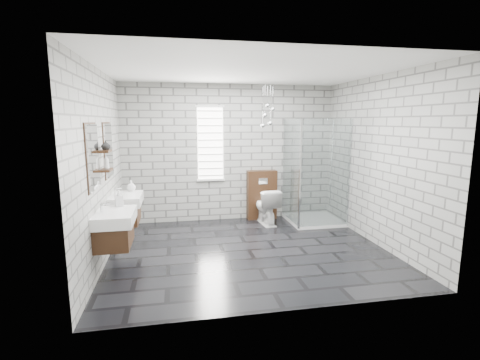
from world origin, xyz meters
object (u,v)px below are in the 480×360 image
object	(u,v)px
vanity_right	(123,201)
cistern_panel	(262,195)
vanity_left	(112,219)
shower_enclosure	(312,198)
toilet	(266,206)

from	to	relation	value
vanity_right	cistern_panel	bearing A→B (deg)	25.25
vanity_left	shower_enclosure	bearing A→B (deg)	26.88
vanity_left	toilet	size ratio (longest dim) A/B	2.25
cistern_panel	vanity_right	bearing A→B (deg)	-154.75
cistern_panel	shower_enclosure	size ratio (longest dim) A/B	0.49
shower_enclosure	toilet	distance (m)	0.90
vanity_right	shower_enclosure	distance (m)	3.48
vanity_right	shower_enclosure	size ratio (longest dim) A/B	0.77
vanity_right	cistern_panel	xyz separation A→B (m)	(2.54, 1.20, -0.26)
cistern_panel	vanity_left	bearing A→B (deg)	-138.49
cistern_panel	toilet	distance (m)	0.40
vanity_right	toilet	size ratio (longest dim) A/B	2.25
vanity_left	shower_enclosure	distance (m)	3.83
vanity_right	cistern_panel	world-z (taller)	vanity_right
toilet	vanity_right	bearing A→B (deg)	12.91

